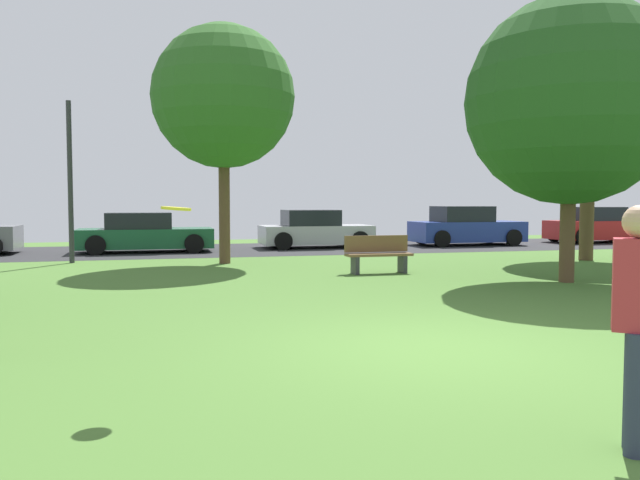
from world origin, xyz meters
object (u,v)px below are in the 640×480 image
object	(u,v)px
frisbee_disc	(176,209)
parked_car_red	(597,226)
street_lamp_post	(70,182)
oak_tree_right	(570,101)
maple_tree_near	(223,97)
parked_car_silver	(314,231)
park_bench	(378,254)
person_thrower	(637,316)
parked_car_blue	(466,228)
parked_car_green	(144,234)
maple_tree_far	(590,106)

from	to	relation	value
frisbee_disc	parked_car_red	size ratio (longest dim) A/B	0.08
street_lamp_post	oak_tree_right	bearing A→B (deg)	-33.86
parked_car_red	maple_tree_near	bearing A→B (deg)	-162.17
parked_car_silver	frisbee_disc	bearing A→B (deg)	-108.13
maple_tree_near	street_lamp_post	distance (m)	4.89
maple_tree_near	park_bench	world-z (taller)	maple_tree_near
person_thrower	parked_car_blue	distance (m)	21.22
maple_tree_near	parked_car_silver	xyz separation A→B (m)	(3.89, 5.23, -3.93)
parked_car_silver	street_lamp_post	distance (m)	9.11
maple_tree_near	frisbee_disc	world-z (taller)	maple_tree_near
parked_car_green	parked_car_silver	bearing A→B (deg)	5.58
frisbee_disc	park_bench	distance (m)	10.05
maple_tree_far	parked_car_silver	bearing A→B (deg)	133.12
parked_car_green	street_lamp_post	world-z (taller)	street_lamp_post
parked_car_blue	street_lamp_post	world-z (taller)	street_lamp_post
frisbee_disc	parked_car_red	world-z (taller)	frisbee_disc
parked_car_silver	person_thrower	bearing A→B (deg)	-97.76
maple_tree_far	parked_car_blue	distance (m)	7.76
parked_car_green	parked_car_silver	distance (m)	6.12
maple_tree_far	person_thrower	bearing A→B (deg)	-125.96
frisbee_disc	street_lamp_post	bearing A→B (deg)	100.25
person_thrower	parked_car_green	world-z (taller)	person_thrower
parked_car_green	parked_car_red	distance (m)	18.29
maple_tree_near	street_lamp_post	xyz separation A→B (m)	(-4.13, 1.21, -2.32)
parked_car_silver	park_bench	distance (m)	8.62
parked_car_red	parked_car_blue	bearing A→B (deg)	-179.09
park_bench	street_lamp_post	xyz separation A→B (m)	(-7.42, 4.59, 1.79)
oak_tree_right	parked_car_green	xyz separation A→B (m)	(-8.82, 10.63, -3.22)
parked_car_green	street_lamp_post	distance (m)	4.25
maple_tree_near	oak_tree_right	size ratio (longest dim) A/B	1.08
parked_car_green	parked_car_blue	xyz separation A→B (m)	(12.19, 0.45, 0.08)
maple_tree_near	parked_car_silver	world-z (taller)	maple_tree_near
parked_car_silver	parked_car_blue	xyz separation A→B (m)	(6.09, -0.15, 0.05)
person_thrower	frisbee_disc	size ratio (longest dim) A/B	5.28
frisbee_disc	parked_car_red	xyz separation A→B (m)	(17.82, 17.16, -0.99)
parked_car_silver	street_lamp_post	bearing A→B (deg)	-153.42
maple_tree_near	parked_car_blue	distance (m)	11.85
maple_tree_near	person_thrower	world-z (taller)	maple_tree_near
oak_tree_right	parked_car_red	bearing A→B (deg)	49.73
maple_tree_near	person_thrower	xyz separation A→B (m)	(1.24, -14.26, -3.63)
oak_tree_right	person_thrower	bearing A→B (deg)	-123.08
person_thrower	park_bench	distance (m)	11.09
frisbee_disc	parked_car_blue	xyz separation A→B (m)	(11.73, 17.06, -0.97)
maple_tree_far	parked_car_red	size ratio (longest dim) A/B	1.61
oak_tree_right	parked_car_blue	xyz separation A→B (m)	(3.37, 11.07, -3.14)
oak_tree_right	street_lamp_post	size ratio (longest dim) A/B	1.34
maple_tree_far	oak_tree_right	bearing A→B (deg)	-130.95
parked_car_blue	parked_car_red	size ratio (longest dim) A/B	1.04
maple_tree_far	parked_car_silver	xyz separation A→B (m)	(-6.47, 6.91, -3.85)
oak_tree_right	maple_tree_far	size ratio (longest dim) A/B	0.91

